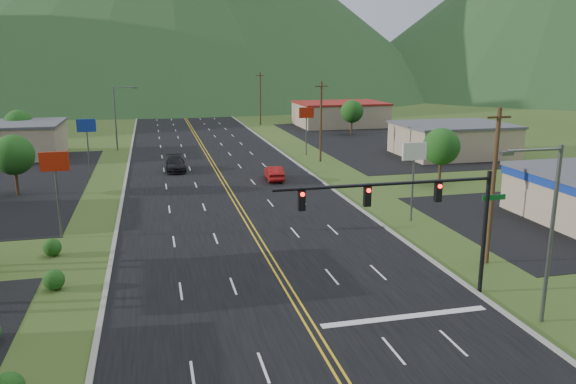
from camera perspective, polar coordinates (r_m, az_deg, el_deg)
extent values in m
cylinder|color=black|center=(32.96, 19.33, -3.94)|extent=(0.24, 0.24, 7.00)
cylinder|color=black|center=(29.36, 9.91, 0.81)|extent=(12.00, 0.18, 0.18)
cube|color=#0C591E|center=(32.66, 20.19, -0.52)|extent=(1.40, 0.06, 0.30)
cube|color=black|center=(30.80, 15.00, 0.00)|extent=(0.35, 0.28, 1.05)
sphere|color=#FF0C05|center=(30.57, 15.19, 0.56)|extent=(0.22, 0.22, 0.22)
cube|color=black|center=(29.12, 8.06, -0.44)|extent=(0.35, 0.28, 1.05)
sphere|color=#FF0C05|center=(28.87, 8.21, 0.15)|extent=(0.22, 0.22, 0.22)
cube|color=black|center=(28.04, 1.39, -0.86)|extent=(0.35, 0.28, 1.05)
sphere|color=#FF0C05|center=(27.78, 1.49, -0.25)|extent=(0.22, 0.22, 0.22)
cylinder|color=#59595E|center=(30.18, 25.17, -4.09)|extent=(0.20, 0.20, 9.00)
cylinder|color=#59595E|center=(28.36, 23.76, 3.93)|extent=(2.88, 0.12, 0.12)
cube|color=#59595E|center=(27.53, 21.35, 3.68)|extent=(0.60, 0.25, 0.18)
cylinder|color=#59595E|center=(82.80, -17.14, 7.14)|extent=(0.20, 0.20, 9.00)
cylinder|color=#59595E|center=(82.39, -16.33, 10.17)|extent=(2.88, 0.12, 0.12)
cube|color=#59595E|center=(82.35, -15.32, 10.17)|extent=(0.60, 0.25, 0.18)
cube|color=tan|center=(78.52, 16.41, 5.02)|extent=(14.00, 11.00, 4.00)
cube|color=#4C4C51|center=(78.24, 16.51, 6.58)|extent=(14.40, 11.40, 0.30)
cube|color=tan|center=(108.61, 5.30, 7.82)|extent=(16.00, 12.00, 4.20)
cube|color=maroon|center=(108.41, 5.32, 9.00)|extent=(16.40, 12.40, 0.30)
cylinder|color=#59595E|center=(44.05, -22.29, -1.21)|extent=(0.16, 0.16, 5.00)
cube|color=#AB1C09|center=(43.39, -22.67, 2.88)|extent=(2.00, 0.18, 1.40)
cylinder|color=#59595E|center=(65.43, -19.59, 3.60)|extent=(0.16, 0.16, 5.00)
cube|color=navy|center=(64.99, -19.82, 6.38)|extent=(2.00, 0.18, 1.40)
cylinder|color=#59595E|center=(46.15, 12.52, 0.14)|extent=(0.16, 0.16, 5.00)
cube|color=white|center=(45.53, 12.73, 4.06)|extent=(2.00, 0.18, 1.40)
cylinder|color=#59595E|center=(75.68, 1.86, 5.65)|extent=(0.16, 0.16, 5.00)
cube|color=#AB1C09|center=(75.30, 1.88, 8.06)|extent=(2.00, 0.18, 1.40)
cylinder|color=#382314|center=(59.77, -25.87, 1.15)|extent=(0.30, 0.30, 3.00)
sphere|color=#163F12|center=(59.36, -26.11, 3.41)|extent=(3.84, 3.84, 3.84)
cylinder|color=#382314|center=(86.86, -25.53, 4.70)|extent=(0.30, 0.30, 3.00)
sphere|color=#163F12|center=(86.58, -25.69, 6.26)|extent=(3.84, 3.84, 3.84)
cylinder|color=#382314|center=(60.86, 15.17, 2.25)|extent=(0.30, 0.30, 3.00)
sphere|color=#163F12|center=(60.45, 15.31, 4.48)|extent=(3.84, 3.84, 3.84)
cylinder|color=#382314|center=(96.77, 6.47, 6.72)|extent=(0.30, 0.30, 3.00)
sphere|color=#163F12|center=(96.51, 6.51, 8.14)|extent=(3.84, 3.84, 3.84)
cylinder|color=#382314|center=(37.42, 20.09, 0.43)|extent=(0.28, 0.28, 10.00)
cube|color=#382314|center=(36.73, 20.65, 7.12)|extent=(1.60, 0.12, 0.12)
cylinder|color=#382314|center=(70.74, 3.36, 7.11)|extent=(0.28, 0.28, 10.00)
cube|color=#382314|center=(70.38, 3.41, 10.67)|extent=(1.60, 0.12, 0.12)
cylinder|color=#382314|center=(109.46, -2.83, 9.43)|extent=(0.28, 0.28, 10.00)
cube|color=#382314|center=(109.22, -2.86, 11.73)|extent=(1.60, 0.12, 0.12)
cylinder|color=#382314|center=(148.85, -5.80, 10.49)|extent=(0.28, 0.28, 10.00)
cube|color=#382314|center=(148.68, -5.84, 12.18)|extent=(1.60, 0.12, 0.12)
imported|color=black|center=(66.47, -11.35, 2.78)|extent=(2.21, 5.44, 1.58)
imported|color=maroon|center=(60.27, -1.42, 1.90)|extent=(1.91, 4.70, 1.52)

